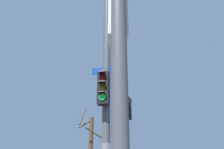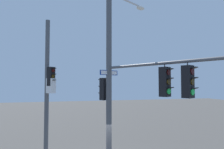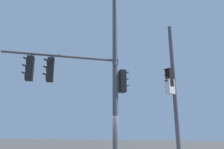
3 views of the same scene
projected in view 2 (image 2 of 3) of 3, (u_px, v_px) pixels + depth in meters
The scene contains 2 objects.
main_signal_pole_assembly at pixel (123, 74), 8.85m from camera, with size 6.09×3.13×9.41m.
secondary_pole_assembly at pixel (48, 87), 11.25m from camera, with size 0.66×0.68×8.22m.
Camera 2 is at (-9.26, 1.79, 4.46)m, focal length 30.90 mm.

